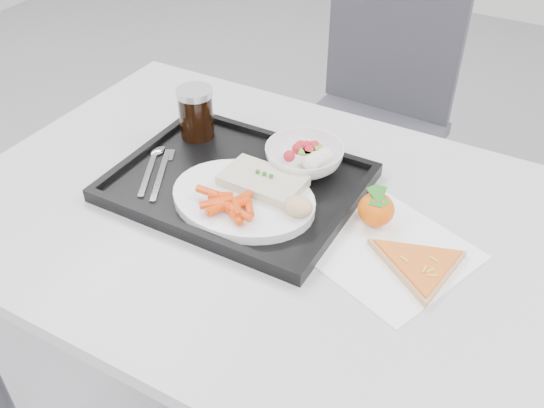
% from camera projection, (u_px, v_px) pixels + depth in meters
% --- Properties ---
extents(table, '(1.20, 0.80, 0.75)m').
position_uv_depth(table, '(280.00, 243.00, 1.13)').
color(table, silver).
rests_on(table, ground).
extents(chair, '(0.44, 0.44, 0.93)m').
position_uv_depth(chair, '(374.00, 103.00, 1.85)').
color(chair, '#37373E').
rests_on(chair, ground).
extents(tray, '(0.45, 0.35, 0.03)m').
position_uv_depth(tray, '(237.00, 184.00, 1.15)').
color(tray, black).
rests_on(tray, table).
extents(dinner_plate, '(0.27, 0.27, 0.02)m').
position_uv_depth(dinner_plate, '(243.00, 199.00, 1.09)').
color(dinner_plate, white).
rests_on(dinner_plate, tray).
extents(fish_fillet, '(0.15, 0.10, 0.03)m').
position_uv_depth(fish_fillet, '(263.00, 181.00, 1.10)').
color(fish_fillet, beige).
rests_on(fish_fillet, dinner_plate).
extents(bread_roll, '(0.07, 0.06, 0.03)m').
position_uv_depth(bread_roll, '(298.00, 206.00, 1.04)').
color(bread_roll, tan).
rests_on(bread_roll, dinner_plate).
extents(salad_bowl, '(0.15, 0.15, 0.05)m').
position_uv_depth(salad_bowl, '(304.00, 157.00, 1.17)').
color(salad_bowl, white).
rests_on(salad_bowl, tray).
extents(cola_glass, '(0.07, 0.07, 0.11)m').
position_uv_depth(cola_glass, '(196.00, 112.00, 1.24)').
color(cola_glass, black).
rests_on(cola_glass, tray).
extents(cutlery, '(0.12, 0.16, 0.01)m').
position_uv_depth(cutlery, '(157.00, 165.00, 1.19)').
color(cutlery, silver).
rests_on(cutlery, tray).
extents(napkin, '(0.32, 0.31, 0.00)m').
position_uv_depth(napkin, '(386.00, 250.00, 1.02)').
color(napkin, white).
rests_on(napkin, table).
extents(tangerine, '(0.08, 0.08, 0.07)m').
position_uv_depth(tangerine, '(376.00, 209.00, 1.05)').
color(tangerine, orange).
rests_on(tangerine, napkin).
extents(pizza_slice, '(0.22, 0.22, 0.02)m').
position_uv_depth(pizza_slice, '(419.00, 265.00, 0.98)').
color(pizza_slice, tan).
rests_on(pizza_slice, napkin).
extents(carrot_pile, '(0.13, 0.09, 0.02)m').
position_uv_depth(carrot_pile, '(228.00, 205.00, 1.04)').
color(carrot_pile, '#E03C0A').
rests_on(carrot_pile, dinner_plate).
extents(salad_contents, '(0.09, 0.08, 0.03)m').
position_uv_depth(salad_contents, '(311.00, 154.00, 1.16)').
color(salad_contents, red).
rests_on(salad_contents, salad_bowl).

